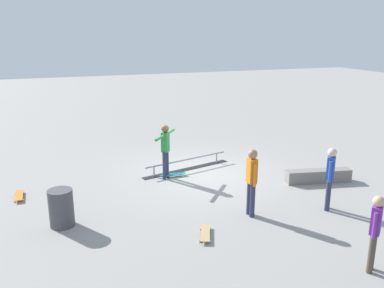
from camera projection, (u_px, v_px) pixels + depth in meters
name	position (u px, v px, depth m)	size (l,w,h in m)	color
ground_plane	(199.00, 174.00, 12.96)	(60.00, 60.00, 0.00)	gray
grind_rail	(187.00, 165.00, 13.32)	(3.19, 1.04, 0.37)	black
skate_ledge	(318.00, 176.00, 12.21)	(1.97, 0.35, 0.38)	gray
skater_main	(165.00, 148.00, 12.32)	(0.92, 1.10, 1.69)	#2D3351
skateboard_main	(173.00, 175.00, 12.67)	(0.81, 0.30, 0.09)	teal
bystander_orange_shirt	(252.00, 179.00, 9.80)	(0.23, 0.38, 1.70)	#2D3351
bystander_purple_shirt	(375.00, 229.00, 7.52)	(0.31, 0.27, 1.53)	brown
bystander_blue_shirt	(330.00, 175.00, 10.15)	(0.30, 0.32, 1.63)	#2D3351
loose_skateboard_natural	(205.00, 233.00, 9.03)	(0.49, 0.82, 0.09)	tan
loose_skateboard_orange	(19.00, 195.00, 11.09)	(0.26, 0.80, 0.09)	orange
trash_bin	(61.00, 208.00, 9.42)	(0.57, 0.57, 0.89)	#47474C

